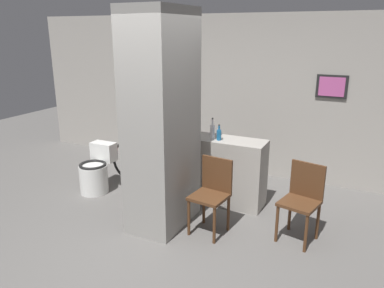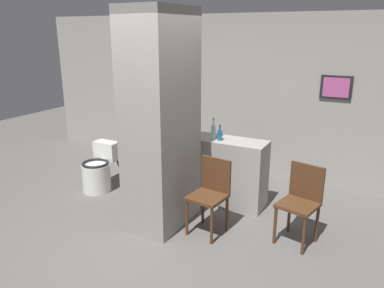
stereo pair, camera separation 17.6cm
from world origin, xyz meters
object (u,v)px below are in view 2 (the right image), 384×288
at_px(bicycle, 158,165).
at_px(bottle_tall, 213,131).
at_px(chair_by_doorway, 301,200).
at_px(chair_near_pillar, 211,192).
at_px(toilet, 99,171).

xyz_separation_m(bicycle, bottle_tall, (0.98, -0.12, 0.69)).
xyz_separation_m(chair_by_doorway, bicycle, (-2.29, 0.58, -0.16)).
distance_m(chair_near_pillar, bicycle, 1.56).
bearing_deg(toilet, chair_near_pillar, -9.00).
bearing_deg(bottle_tall, bicycle, 172.91).
bearing_deg(bicycle, chair_near_pillar, -33.60).
bearing_deg(bottle_tall, chair_near_pillar, -66.85).
relative_size(chair_near_pillar, chair_by_doorway, 1.00).
distance_m(chair_by_doorway, bottle_tall, 1.48).
height_order(chair_near_pillar, bicycle, chair_near_pillar).
relative_size(chair_by_doorway, bottle_tall, 3.08).
relative_size(chair_near_pillar, bottle_tall, 3.08).
height_order(chair_by_doorway, bottle_tall, bottle_tall).
bearing_deg(bottle_tall, chair_by_doorway, -19.12).
height_order(chair_by_doorway, bicycle, chair_by_doorway).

